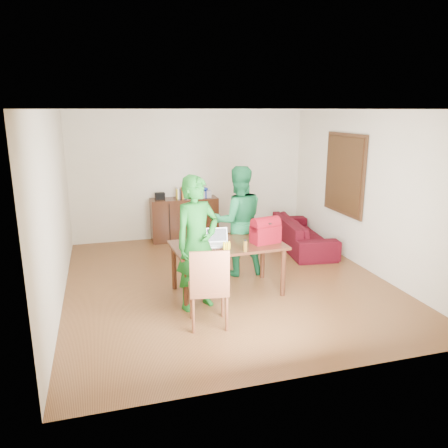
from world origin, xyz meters
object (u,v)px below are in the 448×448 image
object	(u,v)px
table	(228,250)
red_bag	(265,233)
chair	(209,303)
person_near	(197,243)
sofa	(302,233)
laptop	(218,243)
bottle	(245,246)
person_far	(238,221)

from	to	relation	value
table	red_bag	size ratio (longest dim) A/B	4.01
red_bag	chair	bearing A→B (deg)	-153.61
person_near	red_bag	world-z (taller)	person_near
table	sofa	size ratio (longest dim) A/B	0.82
laptop	red_bag	world-z (taller)	red_bag
person_near	red_bag	size ratio (longest dim) A/B	4.45
chair	red_bag	bearing A→B (deg)	46.78
laptop	bottle	distance (m)	0.48
table	person_far	xyz separation A→B (m)	(0.40, 0.74, 0.24)
chair	sofa	distance (m)	3.72
person_near	red_bag	distance (m)	1.14
table	red_bag	bearing A→B (deg)	-11.51
chair	red_bag	distance (m)	1.52
person_near	red_bag	xyz separation A→B (m)	(1.10, 0.27, -0.01)
table	person_near	bearing A→B (deg)	-149.22
person_far	bottle	bearing A→B (deg)	80.54
person_far	sofa	size ratio (longest dim) A/B	0.90
table	red_bag	world-z (taller)	red_bag
person_far	sofa	bearing A→B (deg)	-145.94
chair	person_far	bearing A→B (deg)	69.56
person_near	bottle	bearing A→B (deg)	-26.60
red_bag	sofa	world-z (taller)	red_bag
person_far	laptop	distance (m)	0.96
laptop	bottle	size ratio (longest dim) A/B	2.01
sofa	laptop	bearing A→B (deg)	134.97
table	person_near	world-z (taller)	person_near
chair	sofa	xyz separation A→B (m)	(2.59, 2.67, -0.01)
person_far	laptop	world-z (taller)	person_far
laptop	sofa	size ratio (longest dim) A/B	0.17
chair	red_bag	world-z (taller)	red_bag
bottle	red_bag	xyz separation A→B (m)	(0.43, 0.32, 0.07)
chair	person_near	bearing A→B (deg)	99.35
person_far	bottle	size ratio (longest dim) A/B	10.47
table	laptop	size ratio (longest dim) A/B	4.80
red_bag	sofa	size ratio (longest dim) A/B	0.21
sofa	person_far	bearing A→B (deg)	127.21
person_near	red_bag	bearing A→B (deg)	-8.46
person_near	person_far	distance (m)	1.45
table	red_bag	xyz separation A→B (m)	(0.56, -0.09, 0.25)
table	chair	bearing A→B (deg)	-122.05
red_bag	person_far	bearing A→B (deg)	89.17
person_far	red_bag	xyz separation A→B (m)	(0.16, -0.82, 0.01)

